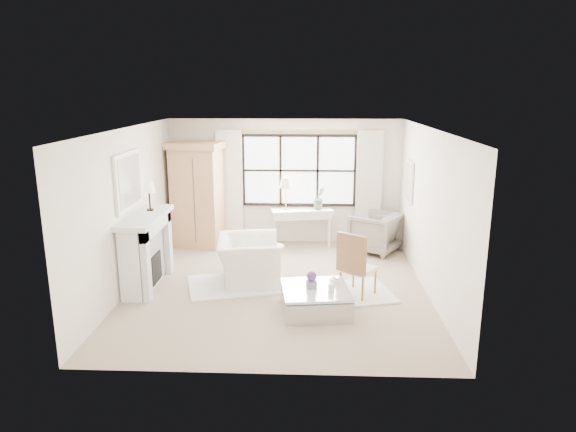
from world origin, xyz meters
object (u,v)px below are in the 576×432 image
(armoire, at_px, (197,194))
(club_armchair, at_px, (249,260))
(coffee_table, at_px, (315,300))
(console_table, at_px, (302,227))

(armoire, bearing_deg, club_armchair, -46.18)
(club_armchair, bearing_deg, coffee_table, -144.12)
(console_table, height_order, club_armchair, console_table)
(armoire, distance_m, console_table, 2.35)
(armoire, xyz_separation_m, console_table, (2.23, 0.13, -0.74))
(armoire, distance_m, coffee_table, 4.24)
(armoire, relative_size, club_armchair, 1.85)
(armoire, distance_m, club_armchair, 2.56)
(club_armchair, bearing_deg, console_table, -29.82)
(console_table, bearing_deg, coffee_table, -96.22)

